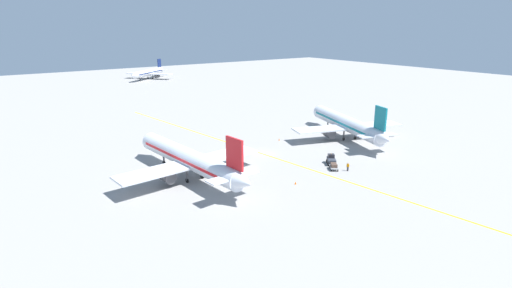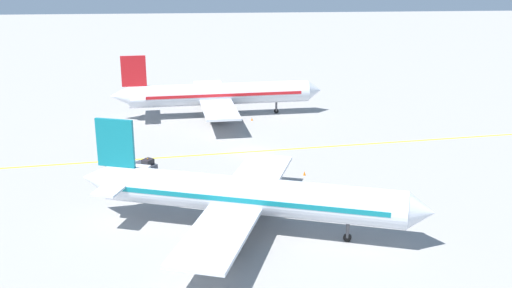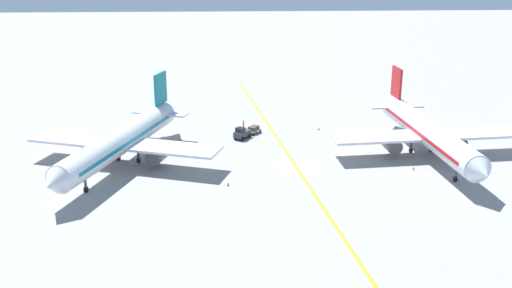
{
  "view_description": "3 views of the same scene",
  "coord_description": "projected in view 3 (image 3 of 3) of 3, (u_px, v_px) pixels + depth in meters",
  "views": [
    {
      "loc": [
        -49.8,
        -66.98,
        27.04
      ],
      "look_at": [
        -4.64,
        -4.06,
        4.04
      ],
      "focal_mm": 28.0,
      "sensor_mm": 36.0,
      "label": 1
    },
    {
      "loc": [
        78.51,
        -5.51,
        26.41
      ],
      "look_at": [
        3.34,
        0.62,
        2.2
      ],
      "focal_mm": 42.0,
      "sensor_mm": 36.0,
      "label": 2
    },
    {
      "loc": [
        9.39,
        78.24,
        30.13
      ],
      "look_at": [
        5.66,
        -1.95,
        2.97
      ],
      "focal_mm": 42.0,
      "sensor_mm": 36.0,
      "label": 3
    }
  ],
  "objects": [
    {
      "name": "ground_plane",
      "position": [
        297.0,
        168.0,
        84.1
      ],
      "size": [
        400.0,
        400.0,
        0.0
      ],
      "primitive_type": "plane",
      "color": "gray"
    },
    {
      "name": "apron_yellow_centreline",
      "position": [
        297.0,
        168.0,
        84.1
      ],
      "size": [
        15.43,
        119.1,
        0.01
      ],
      "primitive_type": "cube",
      "rotation": [
        0.0,
        0.0,
        0.13
      ],
      "color": "yellow",
      "rests_on": "ground"
    },
    {
      "name": "airplane_at_gate",
      "position": [
        427.0,
        132.0,
        87.51
      ],
      "size": [
        28.34,
        35.55,
        10.6
      ],
      "color": "silver",
      "rests_on": "ground"
    },
    {
      "name": "airplane_adjacent_stand",
      "position": [
        122.0,
        141.0,
        83.84
      ],
      "size": [
        28.21,
        34.61,
        10.6
      ],
      "color": "silver",
      "rests_on": "ground"
    },
    {
      "name": "baggage_tug_dark",
      "position": [
        242.0,
        133.0,
        96.34
      ],
      "size": [
        3.01,
        3.3,
        2.11
      ],
      "color": "#333842",
      "rests_on": "ground"
    },
    {
      "name": "baggage_cart_trailing",
      "position": [
        254.0,
        129.0,
        98.96
      ],
      "size": [
        2.69,
        2.92,
        1.24
      ],
      "color": "gray",
      "rests_on": "ground"
    },
    {
      "name": "ground_crew_worker",
      "position": [
        243.0,
        125.0,
        100.84
      ],
      "size": [
        0.29,
        0.57,
        1.68
      ],
      "color": "#23232D",
      "rests_on": "ground"
    },
    {
      "name": "traffic_cone_near_nose",
      "position": [
        228.0,
        184.0,
        77.78
      ],
      "size": [
        0.32,
        0.32,
        0.55
      ],
      "primitive_type": "cone",
      "color": "orange",
      "rests_on": "ground"
    },
    {
      "name": "traffic_cone_mid_apron",
      "position": [
        319.0,
        129.0,
        100.87
      ],
      "size": [
        0.32,
        0.32,
        0.55
      ],
      "primitive_type": "cone",
      "color": "orange",
      "rests_on": "ground"
    },
    {
      "name": "traffic_cone_by_wingtip",
      "position": [
        414.0,
        168.0,
        83.26
      ],
      "size": [
        0.32,
        0.32,
        0.55
      ],
      "primitive_type": "cone",
      "color": "orange",
      "rests_on": "ground"
    }
  ]
}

